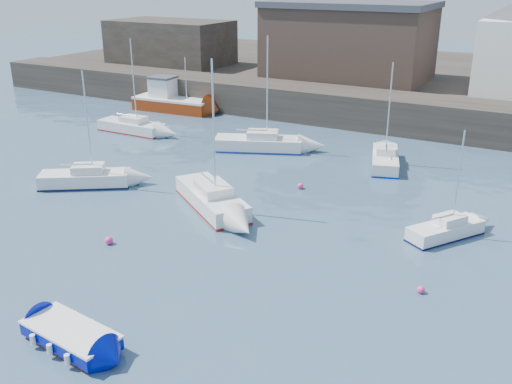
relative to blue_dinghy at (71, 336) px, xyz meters
The scene contains 16 objects.
water 2.06m from the blue_dinghy, 81.90° to the left, with size 220.00×220.00×0.00m, color #2D4760.
quay_wall 37.02m from the blue_dinghy, 89.56° to the left, with size 90.00×5.00×3.00m, color #28231E.
land_strip 55.01m from the blue_dinghy, 89.70° to the left, with size 90.00×32.00×2.80m, color #28231E.
warehouse 45.78m from the blue_dinghy, 97.24° to the left, with size 16.40×10.40×7.60m.
bldg_west 52.23m from the blue_dinghy, 122.21° to the left, with size 14.00×8.00×5.00m.
blue_dinghy is the anchor object (origin of this frame).
fishing_boat 39.03m from the blue_dinghy, 120.92° to the left, with size 8.36×3.59×5.42m.
sailboat_a 17.67m from the blue_dinghy, 132.48° to the left, with size 5.84×4.72×7.51m.
sailboat_b 14.21m from the blue_dinghy, 100.95° to the left, with size 6.86×5.78×8.83m.
sailboat_c 19.41m from the blue_dinghy, 57.48° to the left, with size 3.61×4.45×5.80m.
sailboat_e 30.81m from the blue_dinghy, 125.88° to the left, with size 6.26×2.05×8.03m.
sailboat_f 26.84m from the blue_dinghy, 81.19° to the left, with size 3.39×5.93×7.34m.
sailboat_h 26.18m from the blue_dinghy, 102.69° to the left, with size 7.15×4.64×8.80m.
buoy_near 8.62m from the blue_dinghy, 123.02° to the left, with size 0.43×0.43×0.43m, color #FF3885.
buoy_mid 14.68m from the blue_dinghy, 43.44° to the left, with size 0.35×0.35×0.35m, color #FF3885.
buoy_far 19.34m from the blue_dinghy, 88.01° to the left, with size 0.40×0.40×0.40m, color #FF3885.
Camera 1 is at (14.41, -14.45, 13.18)m, focal length 40.00 mm.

